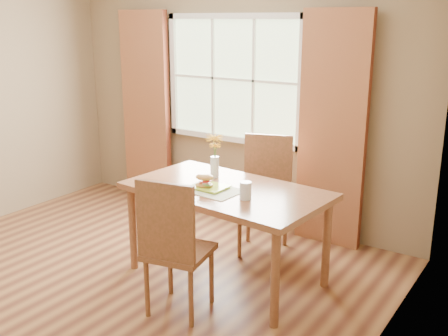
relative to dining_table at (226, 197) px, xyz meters
name	(u,v)px	position (x,y,z in m)	size (l,w,h in m)	color
room	(100,122)	(-0.74, -0.62, 0.64)	(4.24, 3.84, 2.74)	brown
window	(234,79)	(-0.74, 1.25, 0.79)	(1.62, 0.06, 1.32)	beige
curtain_left	(146,108)	(-1.89, 1.16, 0.39)	(0.65, 0.08, 2.20)	#602616
curtain_right	(332,131)	(0.41, 1.16, 0.39)	(0.65, 0.08, 2.20)	#602616
dining_table	(226,197)	(0.00, 0.00, 0.00)	(1.69, 1.04, 0.79)	brown
chair_near	(173,243)	(0.02, -0.71, -0.13)	(0.52, 0.52, 1.05)	brown
chair_far	(266,188)	(-0.03, 0.71, -0.12)	(0.57, 0.57, 1.08)	brown
placemat	(212,190)	(-0.06, -0.12, 0.08)	(0.45, 0.33, 0.01)	#F0F2CD
plate	(212,188)	(-0.07, -0.10, 0.09)	(0.23, 0.23, 0.01)	#A8C932
croissant_sandwich	(204,181)	(-0.12, -0.13, 0.15)	(0.18, 0.15, 0.11)	#CF8846
water_glass	(245,191)	(0.27, -0.14, 0.15)	(0.09, 0.09, 0.14)	silver
flower_vase	(215,152)	(-0.25, 0.19, 0.31)	(0.15, 0.15, 0.38)	silver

